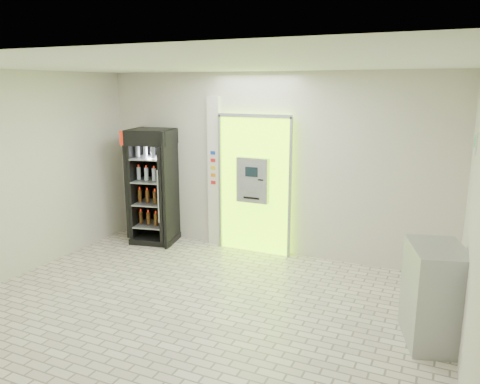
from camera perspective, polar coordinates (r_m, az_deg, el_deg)
The scene contains 7 objects.
ground at distance 6.07m, azimuth -5.53°, elevation -14.44°, with size 6.00×6.00×0.00m, color beige.
room_shell at distance 5.48m, azimuth -5.94°, elevation 2.95°, with size 6.00×6.00×6.00m.
atm_assembly at distance 7.82m, azimuth 1.85°, elevation 1.01°, with size 1.30×0.24×2.33m.
pillar at distance 8.15m, azimuth -3.12°, elevation 2.41°, with size 0.22×0.11×2.60m.
beverage_cooler at distance 8.51m, azimuth -10.37°, elevation 0.45°, with size 0.89×0.85×2.04m.
steel_cabinet at distance 5.63m, azimuth 22.60°, elevation -11.51°, with size 0.77×0.95×1.10m.
exit_sign at distance 6.09m, azimuth 26.78°, elevation 5.30°, with size 0.02×0.22×0.26m.
Camera 1 is at (2.74, -4.65, 2.78)m, focal length 35.00 mm.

